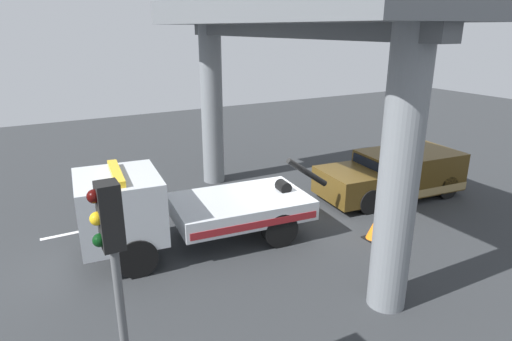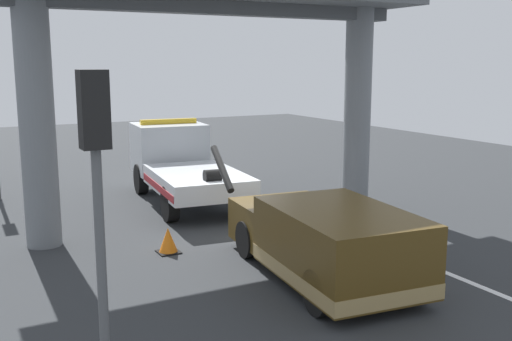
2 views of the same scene
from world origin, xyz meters
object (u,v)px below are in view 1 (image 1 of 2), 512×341
Objects in this scene: traffic_light_far at (114,260)px; traffic_cone_orange at (374,230)px; tow_truck_white at (174,208)px; towed_van_green at (395,175)px.

traffic_cone_orange is (-7.69, -2.92, -2.66)m from traffic_light_far.
tow_truck_white reaches higher than traffic_cone_orange.
traffic_light_far is (10.82, 5.15, 2.16)m from towed_van_green.
tow_truck_white reaches higher than towed_van_green.
traffic_light_far is (2.53, 5.24, 1.74)m from tow_truck_white.
traffic_light_far is at bearing 25.46° from towed_van_green.
towed_van_green is at bearing -144.53° from traffic_cone_orange.
towed_van_green reaches higher than traffic_cone_orange.
towed_van_green is at bearing -154.54° from traffic_light_far.
traffic_light_far is 6.77× the size of traffic_cone_orange.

